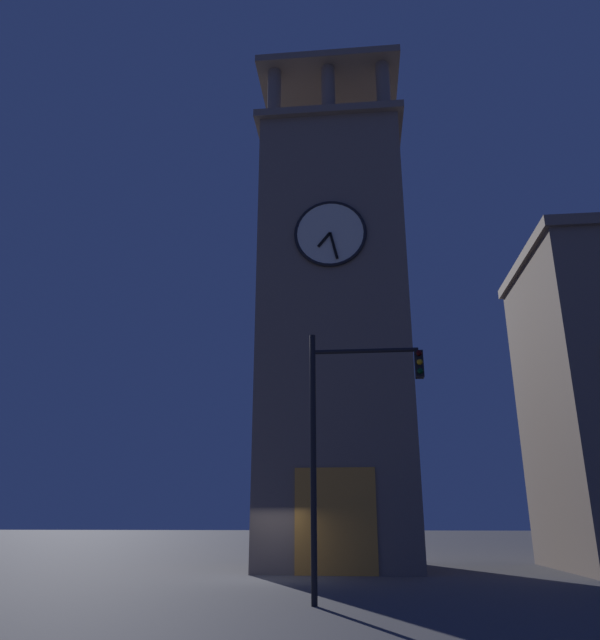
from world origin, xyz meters
The scene contains 3 objects.
ground_plane centered at (0.00, 0.00, 0.00)m, with size 200.00×200.00×0.00m, color #4C4C51.
clocktower centered at (-2.38, -5.25, 11.07)m, with size 7.39×7.98×27.01m.
traffic_signal_near centered at (-3.02, 6.75, 4.50)m, with size 3.12×0.41×6.98m.
Camera 1 is at (-3.39, 22.68, 2.03)m, focal length 33.09 mm.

